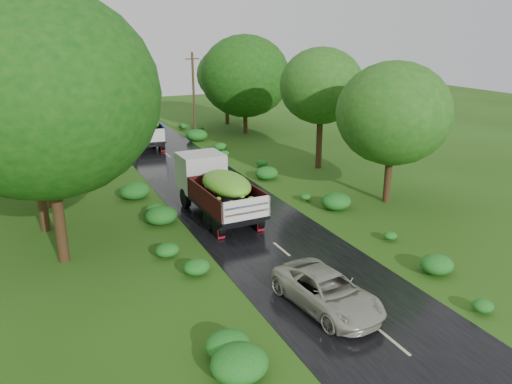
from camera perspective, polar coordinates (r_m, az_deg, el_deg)
ground at (r=20.47m, az=8.24°, el=-10.80°), size 120.00×120.00×0.00m
road at (r=24.34m, az=1.85°, el=-5.66°), size 6.50×80.00×0.02m
road_lines at (r=25.16m, az=0.83°, el=-4.80°), size 0.12×69.60×0.00m
truck_near at (r=27.25m, az=-4.67°, el=0.75°), size 2.77×7.25×3.01m
truck_far at (r=45.08m, az=-12.71°, el=7.35°), size 3.11×7.25×2.97m
car at (r=18.84m, az=8.11°, el=-11.16°), size 2.75×5.00×1.33m
utility_pole at (r=47.21m, az=-7.14°, el=11.00°), size 1.36×0.30×7.78m
trees_left at (r=36.27m, az=-25.71°, el=11.56°), size 6.63×32.30×9.32m
trees_right at (r=42.47m, az=2.36°, el=12.23°), size 4.39×31.01×7.54m
shrubs at (r=32.00m, az=-5.37°, el=0.87°), size 11.90×44.00×0.70m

